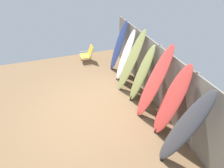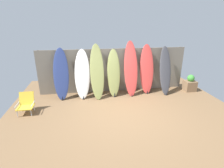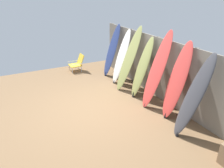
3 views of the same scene
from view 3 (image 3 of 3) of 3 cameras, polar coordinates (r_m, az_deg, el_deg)
name	(u,v)px [view 3 (image 3 of 3)]	position (r m, az deg, el deg)	size (l,w,h in m)	color
ground	(95,108)	(6.17, -4.51, -6.18)	(7.68, 7.68, 0.00)	brown
fence_back	(155,67)	(6.74, 11.21, 4.47)	(6.08, 0.11, 1.80)	gray
surfboard_navy_0	(112,51)	(8.19, -0.05, 8.68)	(0.58, 0.66, 1.91)	navy
surfboard_white_1	(121,57)	(7.51, 2.44, 7.07)	(0.63, 0.70, 1.85)	white
surfboard_olive_2	(129,59)	(7.01, 4.46, 6.51)	(0.54, 0.85, 2.03)	olive
surfboard_olive_3	(142,68)	(6.55, 7.86, 4.15)	(0.56, 0.69, 1.82)	olive
surfboard_red_4	(157,71)	(5.98, 11.62, 3.44)	(0.57, 0.77, 2.12)	#D13D38
surfboard_red_5	(177,81)	(5.58, 16.55, 0.64)	(0.61, 0.62, 1.97)	#D13D38
surfboard_charcoal_6	(194,96)	(5.03, 20.65, -2.99)	(0.55, 0.85, 1.89)	#38383D
beach_chair	(77,63)	(8.94, -9.01, 5.54)	(0.50, 0.56, 0.65)	silver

